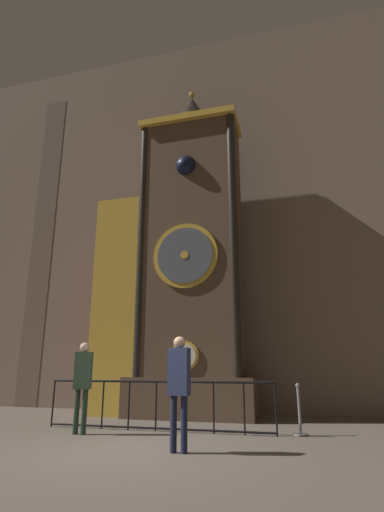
{
  "coord_description": "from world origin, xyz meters",
  "views": [
    {
      "loc": [
        2.78,
        -6.58,
        1.33
      ],
      "look_at": [
        -0.32,
        4.55,
        4.54
      ],
      "focal_mm": 28.0,
      "sensor_mm": 36.0,
      "label": 1
    }
  ],
  "objects_px": {
    "visitor_far": "(179,381)",
    "stanchion_post": "(300,418)",
    "clock_tower": "(177,266)",
    "visitor_near": "(83,378)"
  },
  "relations": [
    {
      "from": "visitor_far",
      "to": "clock_tower",
      "type": "bearing_deg",
      "value": 110.37
    },
    {
      "from": "clock_tower",
      "to": "visitor_far",
      "type": "relative_size",
      "value": 5.64
    },
    {
      "from": "clock_tower",
      "to": "visitor_far",
      "type": "height_order",
      "value": "clock_tower"
    },
    {
      "from": "clock_tower",
      "to": "visitor_near",
      "type": "height_order",
      "value": "clock_tower"
    },
    {
      "from": "visitor_far",
      "to": "stanchion_post",
      "type": "distance_m",
      "value": 3.04
    },
    {
      "from": "visitor_near",
      "to": "visitor_far",
      "type": "bearing_deg",
      "value": -41.43
    },
    {
      "from": "visitor_far",
      "to": "stanchion_post",
      "type": "bearing_deg",
      "value": 52.55
    },
    {
      "from": "visitor_far",
      "to": "stanchion_post",
      "type": "relative_size",
      "value": 1.82
    },
    {
      "from": "visitor_near",
      "to": "clock_tower",
      "type": "bearing_deg",
      "value": 57.02
    },
    {
      "from": "clock_tower",
      "to": "visitor_far",
      "type": "bearing_deg",
      "value": -71.44
    }
  ]
}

